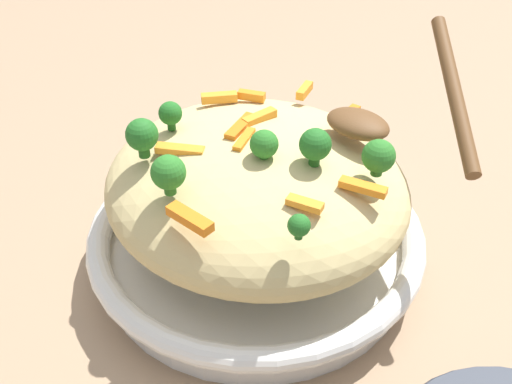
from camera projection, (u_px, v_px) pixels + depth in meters
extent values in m
plane|color=#9E7F60|center=(256.00, 259.00, 0.58)|extent=(2.40, 2.40, 0.00)
cylinder|color=white|center=(256.00, 250.00, 0.58)|extent=(0.28, 0.28, 0.03)
torus|color=white|center=(256.00, 231.00, 0.56)|extent=(0.31, 0.31, 0.02)
torus|color=black|center=(256.00, 228.00, 0.56)|extent=(0.30, 0.30, 0.00)
ellipsoid|color=#D1BA7A|center=(256.00, 185.00, 0.53)|extent=(0.27, 0.25, 0.09)
cube|color=orange|center=(219.00, 97.00, 0.57)|extent=(0.03, 0.03, 0.01)
cube|color=orange|center=(349.00, 115.00, 0.54)|extent=(0.01, 0.03, 0.01)
cube|color=orange|center=(260.00, 117.00, 0.53)|extent=(0.02, 0.03, 0.01)
cube|color=orange|center=(190.00, 218.00, 0.43)|extent=(0.04, 0.01, 0.01)
cube|color=orange|center=(244.00, 140.00, 0.50)|extent=(0.02, 0.03, 0.01)
cube|color=orange|center=(241.00, 127.00, 0.52)|extent=(0.02, 0.04, 0.01)
cube|color=orange|center=(305.00, 90.00, 0.58)|extent=(0.01, 0.03, 0.01)
cube|color=orange|center=(305.00, 204.00, 0.44)|extent=(0.03, 0.02, 0.01)
cube|color=orange|center=(363.00, 187.00, 0.46)|extent=(0.04, 0.02, 0.01)
cube|color=orange|center=(251.00, 96.00, 0.57)|extent=(0.03, 0.02, 0.01)
cube|color=orange|center=(180.00, 150.00, 0.50)|extent=(0.04, 0.03, 0.01)
cylinder|color=#296820|center=(264.00, 156.00, 0.48)|extent=(0.01, 0.01, 0.01)
sphere|color=#2D7A28|center=(264.00, 144.00, 0.48)|extent=(0.02, 0.02, 0.02)
cylinder|color=#205B1C|center=(171.00, 125.00, 0.53)|extent=(0.01, 0.01, 0.01)
sphere|color=#236B23|center=(170.00, 113.00, 0.52)|extent=(0.02, 0.02, 0.02)
cylinder|color=#296820|center=(170.00, 188.00, 0.45)|extent=(0.01, 0.01, 0.01)
sphere|color=#2D7A28|center=(168.00, 172.00, 0.45)|extent=(0.03, 0.03, 0.03)
cylinder|color=#296820|center=(377.00, 170.00, 0.47)|extent=(0.01, 0.01, 0.01)
sphere|color=#2D7A28|center=(379.00, 156.00, 0.47)|extent=(0.03, 0.03, 0.03)
cylinder|color=#205B1C|center=(299.00, 235.00, 0.42)|extent=(0.01, 0.01, 0.01)
sphere|color=#236B23|center=(299.00, 225.00, 0.41)|extent=(0.02, 0.02, 0.02)
cylinder|color=#205B1C|center=(314.00, 159.00, 0.48)|extent=(0.01, 0.01, 0.01)
sphere|color=#236B23|center=(315.00, 144.00, 0.47)|extent=(0.03, 0.03, 0.03)
cylinder|color=#205B1C|center=(144.00, 150.00, 0.49)|extent=(0.01, 0.01, 0.01)
sphere|color=#236B23|center=(142.00, 135.00, 0.48)|extent=(0.03, 0.03, 0.03)
ellipsoid|color=brown|center=(358.00, 124.00, 0.51)|extent=(0.06, 0.04, 0.02)
cylinder|color=brown|center=(454.00, 92.00, 0.49)|extent=(0.11, 0.13, 0.07)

